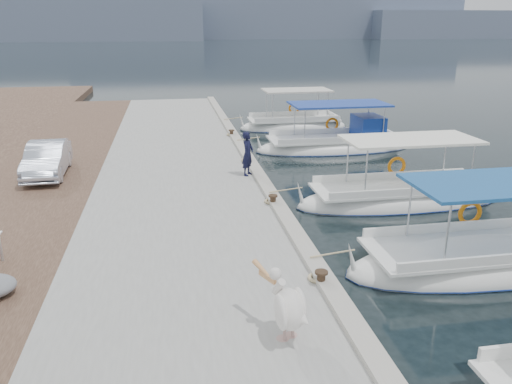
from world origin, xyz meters
TOP-DOWN VIEW (x-y plane):
  - ground at (0.00, 0.00)m, footprint 400.00×400.00m
  - concrete_quay at (-3.00, 5.00)m, footprint 6.00×40.00m
  - quay_curb at (-0.22, 5.00)m, footprint 0.44×40.00m
  - cobblestone_strip at (-8.00, 5.00)m, footprint 4.00×40.00m
  - distant_hills at (29.61, 201.49)m, footprint 330.00×60.00m
  - fishing_caique_b at (4.10, -2.47)m, footprint 7.03×2.44m
  - fishing_caique_c at (4.20, 2.29)m, footprint 7.23×2.26m
  - fishing_caique_d at (4.49, 9.97)m, footprint 7.60×2.56m
  - fishing_caique_e at (3.74, 15.30)m, footprint 6.31×2.39m
  - mooring_bollards at (-0.35, 1.50)m, footprint 0.28×20.28m
  - pelican at (-1.48, -5.18)m, footprint 0.91×1.52m
  - fisherman at (-0.60, 4.81)m, footprint 0.64×0.70m
  - parked_car at (-7.79, 6.05)m, footprint 1.42×3.71m

SIDE VIEW (x-z plane):
  - ground at x=0.00m, z-range 0.00..0.00m
  - fishing_caique_b at x=4.10m, z-range -1.29..1.54m
  - fishing_caique_c at x=4.20m, z-range -1.29..1.54m
  - fishing_caique_e at x=3.74m, z-range -1.29..1.54m
  - fishing_caique_d at x=4.49m, z-range -1.23..1.60m
  - concrete_quay at x=-3.00m, z-range 0.00..0.50m
  - cobblestone_strip at x=-8.00m, z-range 0.00..0.50m
  - quay_curb at x=-0.22m, z-range 0.50..0.62m
  - mooring_bollards at x=-0.35m, z-range 0.53..0.86m
  - parked_car at x=-7.79m, z-range 0.50..1.71m
  - pelican at x=-1.48m, z-range 0.52..1.71m
  - fisherman at x=-0.60m, z-range 0.50..2.11m
  - distant_hills at x=29.61m, z-range -1.39..16.61m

